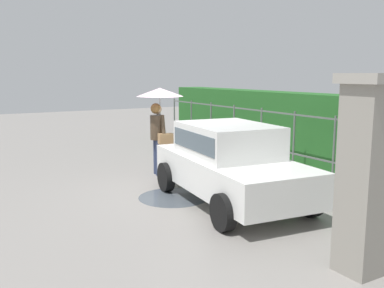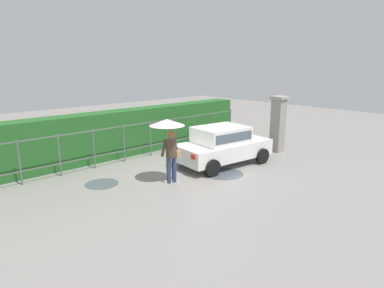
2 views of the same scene
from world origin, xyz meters
name	(u,v)px [view 1 (image 1 of 2)]	position (x,y,z in m)	size (l,w,h in m)	color
ground_plane	(198,184)	(0.00, 0.00, 0.00)	(40.00, 40.00, 0.00)	gray
car	(230,160)	(1.40, -0.15, 0.80)	(3.88, 2.19, 1.48)	white
pedestrian	(159,108)	(-1.31, -0.29, 1.60)	(1.12, 1.12, 2.08)	#2D3856
gate_pillar	(365,174)	(4.60, -0.46, 1.24)	(0.60, 0.60, 2.42)	gray
fence_section	(277,135)	(-0.53, 2.70, 0.83)	(11.41, 0.05, 1.50)	#59605B
hedge_row	(303,128)	(-0.53, 3.62, 0.95)	(12.36, 0.90, 1.90)	#235B23
puddle_near	(174,197)	(0.62, -0.94, 0.00)	(1.39, 1.39, 0.00)	#4C545B
puddle_far	(175,157)	(-3.04, 1.05, 0.00)	(1.07, 1.07, 0.00)	#4C545B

